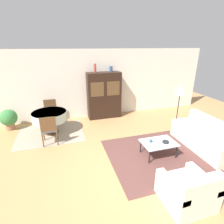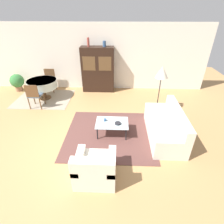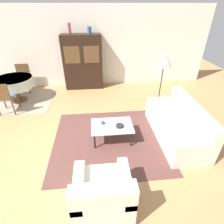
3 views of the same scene
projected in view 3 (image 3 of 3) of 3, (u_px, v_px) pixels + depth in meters
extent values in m
plane|color=tan|center=(60.00, 150.00, 3.75)|extent=(14.00, 14.00, 0.00)
cube|color=silver|center=(69.00, 48.00, 6.10)|extent=(10.00, 0.06, 2.70)
cube|color=brown|center=(109.00, 139.00, 4.05)|extent=(2.51, 2.35, 0.01)
cube|color=gray|center=(18.00, 101.00, 5.63)|extent=(2.15, 1.72, 0.01)
cube|color=silver|center=(175.00, 129.00, 4.06)|extent=(0.85, 1.93, 0.43)
cube|color=silver|center=(192.00, 113.00, 3.86)|extent=(0.20, 1.93, 0.41)
cube|color=silver|center=(197.00, 146.00, 3.16)|extent=(0.85, 0.16, 0.12)
cube|color=silver|center=(163.00, 100.00, 4.66)|extent=(0.85, 0.16, 0.12)
cube|color=silver|center=(103.00, 194.00, 2.66)|extent=(0.85, 0.82, 0.42)
cube|color=silver|center=(103.00, 198.00, 2.19)|extent=(0.85, 0.20, 0.39)
cube|color=silver|center=(78.00, 185.00, 2.49)|extent=(0.16, 0.82, 0.12)
cube|color=silver|center=(126.00, 181.00, 2.55)|extent=(0.16, 0.82, 0.12)
cylinder|color=black|center=(95.00, 141.00, 3.71)|extent=(0.04, 0.04, 0.37)
cylinder|color=black|center=(131.00, 139.00, 3.77)|extent=(0.04, 0.04, 0.37)
cylinder|color=black|center=(94.00, 127.00, 4.14)|extent=(0.04, 0.04, 0.37)
cylinder|color=black|center=(127.00, 125.00, 4.20)|extent=(0.04, 0.04, 0.37)
cube|color=silver|center=(112.00, 126.00, 3.85)|extent=(0.91, 0.63, 0.02)
cube|color=black|center=(83.00, 62.00, 6.12)|extent=(1.33, 0.48, 1.85)
cube|color=brown|center=(72.00, 55.00, 5.72)|extent=(0.51, 0.01, 0.55)
cube|color=brown|center=(92.00, 55.00, 5.77)|extent=(0.51, 0.01, 0.55)
cylinder|color=brown|center=(19.00, 100.00, 5.67)|extent=(0.48, 0.48, 0.03)
cylinder|color=brown|center=(17.00, 94.00, 5.56)|extent=(0.14, 0.14, 0.46)
cylinder|color=beige|center=(14.00, 83.00, 5.36)|extent=(1.11, 1.11, 0.30)
cylinder|color=beige|center=(13.00, 78.00, 5.29)|extent=(1.12, 1.12, 0.03)
cylinder|color=brown|center=(4.00, 102.00, 5.13)|extent=(0.04, 0.04, 0.44)
cylinder|color=brown|center=(19.00, 101.00, 5.16)|extent=(0.04, 0.04, 0.44)
cylinder|color=brown|center=(14.00, 108.00, 4.82)|extent=(0.04, 0.04, 0.44)
cube|color=#475666|center=(6.00, 97.00, 4.85)|extent=(0.44, 0.44, 0.04)
cube|color=brown|center=(0.00, 92.00, 4.55)|extent=(0.44, 0.04, 0.44)
cylinder|color=brown|center=(29.00, 87.00, 6.00)|extent=(0.04, 0.04, 0.44)
cylinder|color=brown|center=(17.00, 88.00, 5.96)|extent=(0.04, 0.04, 0.44)
cylinder|color=brown|center=(32.00, 83.00, 6.34)|extent=(0.04, 0.04, 0.44)
cylinder|color=brown|center=(21.00, 83.00, 6.30)|extent=(0.04, 0.04, 0.44)
cube|color=#475666|center=(23.00, 79.00, 6.02)|extent=(0.44, 0.44, 0.04)
cube|color=brown|center=(23.00, 70.00, 6.06)|extent=(0.44, 0.04, 0.44)
cylinder|color=black|center=(157.00, 107.00, 5.32)|extent=(0.28, 0.28, 0.02)
cylinder|color=black|center=(160.00, 87.00, 4.98)|extent=(0.03, 0.03, 1.26)
cone|color=beige|center=(165.00, 60.00, 4.56)|extent=(0.41, 0.41, 0.36)
cylinder|color=#33517A|center=(103.00, 123.00, 3.87)|extent=(0.08, 0.08, 0.07)
cylinder|color=#232328|center=(120.00, 126.00, 3.80)|extent=(0.17, 0.17, 0.05)
cylinder|color=#9E4238|center=(69.00, 28.00, 5.52)|extent=(0.09, 0.09, 0.33)
cylinder|color=#33517A|center=(89.00, 30.00, 5.60)|extent=(0.13, 0.13, 0.22)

